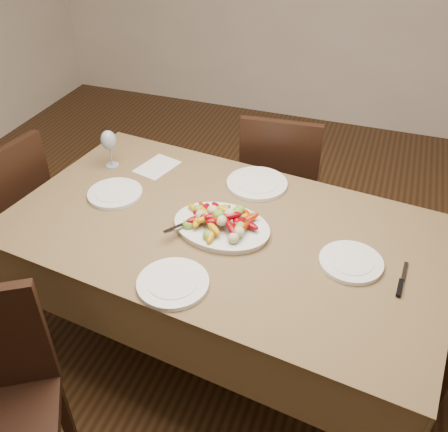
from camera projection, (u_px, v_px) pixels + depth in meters
name	position (u px, v px, depth m)	size (l,w,h in m)	color
floor	(190.00, 379.00, 2.38)	(6.00, 6.00, 0.00)	#352010
dining_table	(224.00, 292.00, 2.32)	(1.84, 1.04, 0.76)	brown
chair_far	(282.00, 182.00, 2.90)	(0.42, 0.42, 0.95)	black
chair_left	(0.00, 220.00, 2.61)	(0.42, 0.42, 0.95)	black
serving_platter	(222.00, 228.00, 2.08)	(0.40, 0.30, 0.02)	white
roasted_vegetables	(222.00, 217.00, 2.04)	(0.33, 0.22, 0.09)	#780209
serving_spoon	(203.00, 221.00, 2.05)	(0.28, 0.06, 0.03)	#9EA0A8
plate_left	(115.00, 194.00, 2.29)	(0.25, 0.25, 0.02)	white
plate_right	(351.00, 262.00, 1.91)	(0.24, 0.24, 0.02)	white
plate_far	(257.00, 184.00, 2.35)	(0.29, 0.29, 0.02)	white
plate_near	(173.00, 283.00, 1.82)	(0.27, 0.27, 0.02)	white
wine_glass	(110.00, 148.00, 2.44)	(0.08, 0.08, 0.20)	#8C99A5
menu_card	(157.00, 167.00, 2.49)	(0.15, 0.21, 0.00)	silver
table_knife	(402.00, 281.00, 1.83)	(0.02, 0.20, 0.01)	#9EA0A8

